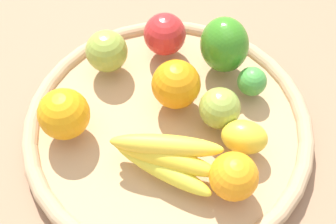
{
  "coord_description": "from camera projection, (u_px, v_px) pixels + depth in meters",
  "views": [
    {
      "loc": [
        0.37,
        -0.16,
        0.62
      ],
      "look_at": [
        0.0,
        0.0,
        0.06
      ],
      "focal_mm": 46.78,
      "sensor_mm": 36.0,
      "label": 1
    }
  ],
  "objects": [
    {
      "name": "apple_1",
      "position": [
        220.0,
        108.0,
        0.67
      ],
      "size": [
        0.08,
        0.08,
        0.07
      ],
      "primitive_type": "sphere",
      "rotation": [
        0.0,
        0.0,
        4.96
      ],
      "color": "#91A640",
      "rests_on": "basket"
    },
    {
      "name": "lime_0",
      "position": [
        251.0,
        80.0,
        0.72
      ],
      "size": [
        0.07,
        0.07,
        0.05
      ],
      "primitive_type": "sphere",
      "rotation": [
        0.0,
        0.0,
        5.48
      ],
      "color": "green",
      "rests_on": "basket"
    },
    {
      "name": "basket",
      "position": [
        168.0,
        126.0,
        0.72
      ],
      "size": [
        0.47,
        0.47,
        0.04
      ],
      "color": "tan",
      "rests_on": "ground_plane"
    },
    {
      "name": "orange_0",
      "position": [
        234.0,
        176.0,
        0.6
      ],
      "size": [
        0.09,
        0.09,
        0.07
      ],
      "primitive_type": "sphere",
      "rotation": [
        0.0,
        0.0,
        5.15
      ],
      "color": "orange",
      "rests_on": "basket"
    },
    {
      "name": "orange_2",
      "position": [
        176.0,
        84.0,
        0.69
      ],
      "size": [
        0.09,
        0.09,
        0.08
      ],
      "primitive_type": "sphere",
      "rotation": [
        0.0,
        0.0,
        0.11
      ],
      "color": "orange",
      "rests_on": "basket"
    },
    {
      "name": "orange_1",
      "position": [
        64.0,
        114.0,
        0.66
      ],
      "size": [
        0.1,
        0.1,
        0.08
      ],
      "primitive_type": "sphere",
      "rotation": [
        0.0,
        0.0,
        3.55
      ],
      "color": "orange",
      "rests_on": "basket"
    },
    {
      "name": "banana_bunch",
      "position": [
        164.0,
        157.0,
        0.63
      ],
      "size": [
        0.15,
        0.16,
        0.06
      ],
      "color": "yellow",
      "rests_on": "basket"
    },
    {
      "name": "apple_2",
      "position": [
        165.0,
        34.0,
        0.76
      ],
      "size": [
        0.1,
        0.1,
        0.07
      ],
      "primitive_type": "sphere",
      "rotation": [
        0.0,
        0.0,
        5.31
      ],
      "color": "red",
      "rests_on": "basket"
    },
    {
      "name": "bell_pepper",
      "position": [
        224.0,
        45.0,
        0.73
      ],
      "size": [
        0.09,
        0.08,
        0.1
      ],
      "primitive_type": "ellipsoid",
      "rotation": [
        0.0,
        0.0,
        3.2
      ],
      "color": "#38821E",
      "rests_on": "basket"
    },
    {
      "name": "apple_0",
      "position": [
        107.0,
        51.0,
        0.74
      ],
      "size": [
        0.1,
        0.1,
        0.07
      ],
      "primitive_type": "sphere",
      "rotation": [
        0.0,
        0.0,
        0.51
      ],
      "color": "#91A63E",
      "rests_on": "basket"
    },
    {
      "name": "lemon_0",
      "position": [
        244.0,
        137.0,
        0.65
      ],
      "size": [
        0.08,
        0.09,
        0.05
      ],
      "primitive_type": "ellipsoid",
      "rotation": [
        0.0,
        0.0,
        0.94
      ],
      "color": "yellow",
      "rests_on": "basket"
    },
    {
      "name": "ground_plane",
      "position": [
        168.0,
        132.0,
        0.73
      ],
      "size": [
        2.4,
        2.4,
        0.0
      ],
      "primitive_type": "plane",
      "color": "#966F51",
      "rests_on": "ground"
    }
  ]
}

